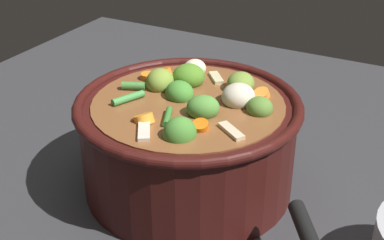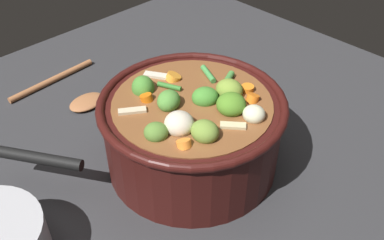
{
  "view_description": "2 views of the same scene",
  "coord_description": "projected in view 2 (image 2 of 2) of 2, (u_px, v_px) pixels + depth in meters",
  "views": [
    {
      "loc": [
        -0.53,
        -0.29,
        0.42
      ],
      "look_at": [
        0.01,
        -0.0,
        0.1
      ],
      "focal_mm": 50.27,
      "sensor_mm": 36.0,
      "label": 1
    },
    {
      "loc": [
        0.37,
        -0.37,
        0.51
      ],
      "look_at": [
        0.0,
        -0.0,
        0.09
      ],
      "focal_mm": 40.68,
      "sensor_mm": 36.0,
      "label": 2
    }
  ],
  "objects": [
    {
      "name": "wooden_spoon",
      "position": [
        73.0,
        93.0,
        0.87
      ],
      "size": [
        0.16,
        0.2,
        0.01
      ],
      "color": "#A0633B",
      "rests_on": "ground_plane"
    },
    {
      "name": "ground_plane",
      "position": [
        192.0,
        162.0,
        0.73
      ],
      "size": [
        1.1,
        1.1,
        0.0
      ],
      "primitive_type": "plane",
      "color": "#2D2D30"
    },
    {
      "name": "cooking_pot",
      "position": [
        192.0,
        130.0,
        0.69
      ],
      "size": [
        0.29,
        0.29,
        0.15
      ],
      "color": "#38110F",
      "rests_on": "ground_plane"
    }
  ]
}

